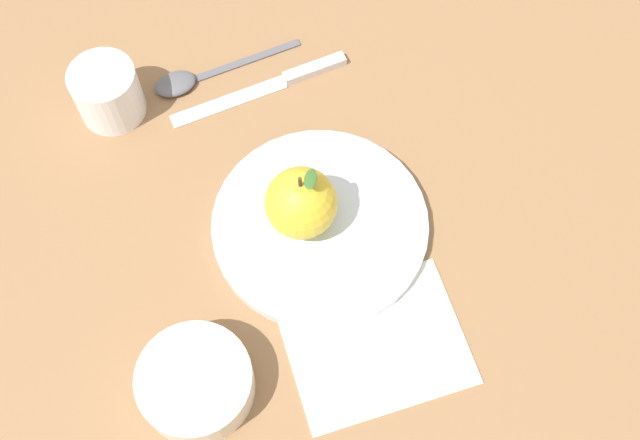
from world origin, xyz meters
The scene contains 8 objects.
ground_plane centered at (0.00, 0.00, 0.00)m, with size 2.40×2.40×0.00m, color olive.
dinner_plate centered at (0.03, -0.04, 0.01)m, with size 0.22×0.22×0.01m.
apple centered at (0.01, -0.03, 0.05)m, with size 0.07×0.07×0.09m.
side_bowl centered at (-0.11, -0.19, 0.02)m, with size 0.11×0.11×0.04m.
cup centered at (-0.19, 0.14, 0.04)m, with size 0.07×0.07×0.07m.
knife centered at (0.00, 0.15, 0.00)m, with size 0.21×0.08×0.01m.
spoon centered at (-0.10, 0.16, 0.01)m, with size 0.18×0.07×0.01m.
linen_napkin centered at (0.07, -0.17, 0.00)m, with size 0.14×0.17×0.00m, color silver.
Camera 1 is at (-0.02, -0.39, 0.73)m, focal length 43.54 mm.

